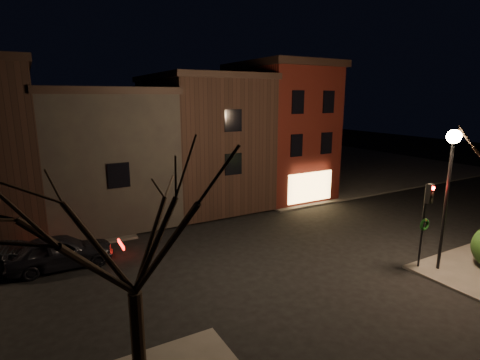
% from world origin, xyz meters
% --- Properties ---
extents(ground, '(120.00, 120.00, 0.00)m').
position_xyz_m(ground, '(0.00, 0.00, 0.00)').
color(ground, black).
rests_on(ground, ground).
extents(sidewalk_far_right, '(30.00, 30.00, 0.12)m').
position_xyz_m(sidewalk_far_right, '(20.00, 20.00, 0.06)').
color(sidewalk_far_right, '#2D2B28').
rests_on(sidewalk_far_right, ground).
extents(corner_building, '(6.50, 8.50, 10.50)m').
position_xyz_m(corner_building, '(8.00, 9.47, 5.40)').
color(corner_building, '#4A120D').
rests_on(corner_building, ground).
extents(row_building_a, '(7.30, 10.30, 9.40)m').
position_xyz_m(row_building_a, '(1.50, 10.50, 4.83)').
color(row_building_a, black).
rests_on(row_building_a, ground).
extents(row_building_b, '(7.80, 10.30, 8.40)m').
position_xyz_m(row_building_b, '(-5.75, 10.50, 4.33)').
color(row_building_b, black).
rests_on(row_building_b, ground).
extents(street_lamp_near, '(0.60, 0.60, 6.48)m').
position_xyz_m(street_lamp_near, '(6.20, -6.00, 5.18)').
color(street_lamp_near, black).
rests_on(street_lamp_near, sidewalk_near_right).
extents(traffic_signal, '(0.58, 0.38, 4.05)m').
position_xyz_m(traffic_signal, '(5.60, -5.51, 2.81)').
color(traffic_signal, black).
rests_on(traffic_signal, sidewalk_near_right).
extents(bare_tree_left, '(5.60, 5.60, 7.50)m').
position_xyz_m(bare_tree_left, '(-8.00, -7.00, 5.43)').
color(bare_tree_left, black).
rests_on(bare_tree_left, sidewalk_near_left).
extents(parked_car_a, '(4.74, 2.01, 1.60)m').
position_xyz_m(parked_car_a, '(-9.14, 3.08, 0.80)').
color(parked_car_a, black).
rests_on(parked_car_a, ground).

